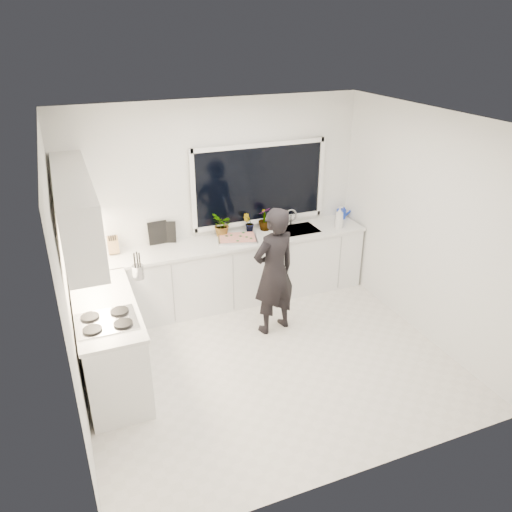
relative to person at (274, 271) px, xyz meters
name	(u,v)px	position (x,y,z in m)	size (l,w,h in m)	color
floor	(268,361)	(-0.32, -0.59, -0.82)	(4.00, 3.50, 0.02)	beige
wall_back	(217,203)	(-0.32, 1.17, 0.54)	(4.00, 0.02, 2.70)	white
wall_left	(64,289)	(-2.33, -0.59, 0.54)	(0.02, 3.50, 2.70)	white
wall_right	(426,227)	(1.69, -0.59, 0.54)	(0.02, 3.50, 2.70)	white
ceiling	(271,120)	(-0.32, -0.59, 1.90)	(4.00, 3.50, 0.02)	white
window	(259,184)	(0.28, 1.14, 0.74)	(1.80, 0.02, 1.00)	black
base_cabinets_back	(226,273)	(-0.32, 0.86, -0.37)	(3.92, 0.58, 0.88)	white
base_cabinets_left	(110,344)	(-1.99, -0.24, -0.37)	(0.58, 1.60, 0.88)	white
countertop_back	(225,242)	(-0.32, 0.85, 0.09)	(3.94, 0.62, 0.04)	silver
countertop_left	(105,306)	(-1.99, -0.24, 0.09)	(0.62, 1.60, 0.04)	silver
upper_cabinets	(76,209)	(-2.11, 0.11, 1.04)	(0.34, 2.10, 0.70)	white
sink	(297,233)	(0.73, 0.86, 0.06)	(0.58, 0.42, 0.14)	silver
faucet	(291,217)	(0.73, 1.06, 0.22)	(0.03, 0.03, 0.22)	silver
stovetop	(106,321)	(-2.01, -0.59, 0.12)	(0.56, 0.48, 0.03)	black
person	(274,271)	(0.00, 0.00, 0.00)	(0.59, 0.39, 1.62)	black
pizza_tray	(237,239)	(-0.16, 0.83, 0.12)	(0.51, 0.37, 0.03)	silver
pizza	(237,237)	(-0.16, 0.83, 0.14)	(0.46, 0.33, 0.01)	#BB3F19
watering_can	(341,214)	(1.53, 1.02, 0.17)	(0.14, 0.14, 0.13)	#1434C3
paper_towel_roll	(76,250)	(-2.17, 0.96, 0.24)	(0.11, 0.11, 0.26)	silver
knife_block	(113,245)	(-1.74, 1.00, 0.22)	(0.13, 0.10, 0.22)	brown
utensil_crock	(138,272)	(-1.57, 0.21, 0.19)	(0.13, 0.13, 0.16)	silver
picture_frame_large	(167,232)	(-1.03, 1.10, 0.25)	(0.22, 0.02, 0.28)	black
picture_frame_small	(158,233)	(-1.15, 1.10, 0.26)	(0.25, 0.02, 0.30)	black
herb_plants	(237,223)	(-0.10, 1.02, 0.27)	(0.88, 0.32, 0.33)	#26662D
soap_bottles	(339,218)	(1.30, 0.71, 0.25)	(0.13, 0.12, 0.31)	#D8BF66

